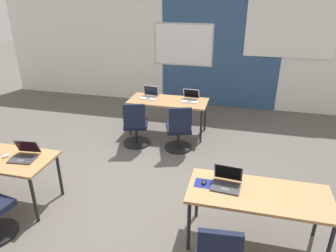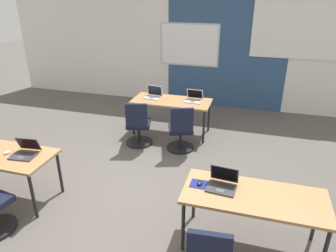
{
  "view_description": "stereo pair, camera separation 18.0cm",
  "coord_description": "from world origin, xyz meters",
  "px_view_note": "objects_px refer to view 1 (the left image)",
  "views": [
    {
      "loc": [
        1.45,
        -3.67,
        2.85
      ],
      "look_at": [
        0.4,
        0.56,
        0.9
      ],
      "focal_mm": 33.49,
      "sensor_mm": 36.0,
      "label": 1
    },
    {
      "loc": [
        1.62,
        -3.63,
        2.85
      ],
      "look_at": [
        0.4,
        0.56,
        0.9
      ],
      "focal_mm": 33.49,
      "sensor_mm": 36.0,
      "label": 2
    }
  ],
  "objects_px": {
    "chair_far_right": "(179,132)",
    "laptop_far_left": "(150,95)",
    "desk_far_center": "(168,103)",
    "laptop_near_right_inner": "(226,182)",
    "chair_far_left": "(136,128)",
    "laptop_far_right": "(190,98)",
    "laptop_near_left_inner": "(24,155)",
    "mouse_near_left_inner": "(6,156)",
    "desk_near_right": "(258,197)",
    "mouse_near_right_inner": "(204,182)"
  },
  "relations": [
    {
      "from": "chair_far_right",
      "to": "laptop_near_left_inner",
      "type": "bearing_deg",
      "value": 31.16
    },
    {
      "from": "desk_near_right",
      "to": "desk_far_center",
      "type": "bearing_deg",
      "value": 122.01
    },
    {
      "from": "chair_far_left",
      "to": "laptop_far_right",
      "type": "xyz_separation_m",
      "value": [
        0.9,
        0.82,
        0.39
      ]
    },
    {
      "from": "desk_far_center",
      "to": "mouse_near_left_inner",
      "type": "distance_m",
      "value": 3.21
    },
    {
      "from": "mouse_near_left_inner",
      "to": "laptop_far_right",
      "type": "distance_m",
      "value": 3.52
    },
    {
      "from": "laptop_far_left",
      "to": "chair_far_right",
      "type": "distance_m",
      "value": 1.2
    },
    {
      "from": "mouse_near_left_inner",
      "to": "laptop_far_left",
      "type": "bearing_deg",
      "value": 67.49
    },
    {
      "from": "laptop_near_left_inner",
      "to": "laptop_near_right_inner",
      "type": "bearing_deg",
      "value": -6.17
    },
    {
      "from": "laptop_near_left_inner",
      "to": "desk_far_center",
      "type": "bearing_deg",
      "value": 58.05
    },
    {
      "from": "chair_far_left",
      "to": "mouse_near_left_inner",
      "type": "relative_size",
      "value": 8.54
    },
    {
      "from": "chair_far_left",
      "to": "laptop_near_left_inner",
      "type": "xyz_separation_m",
      "value": [
        -0.87,
        -2.01,
        0.39
      ]
    },
    {
      "from": "chair_far_left",
      "to": "mouse_near_left_inner",
      "type": "xyz_separation_m",
      "value": [
        -1.15,
        -2.05,
        0.36
      ]
    },
    {
      "from": "laptop_near_right_inner",
      "to": "laptop_far_right",
      "type": "height_order",
      "value": "laptop_near_right_inner"
    },
    {
      "from": "desk_far_center",
      "to": "laptop_near_right_inner",
      "type": "distance_m",
      "value": 3.07
    },
    {
      "from": "laptop_far_right",
      "to": "mouse_near_left_inner",
      "type": "bearing_deg",
      "value": -123.65
    },
    {
      "from": "desk_near_right",
      "to": "desk_far_center",
      "type": "height_order",
      "value": "same"
    },
    {
      "from": "laptop_near_left_inner",
      "to": "mouse_near_right_inner",
      "type": "xyz_separation_m",
      "value": [
        2.45,
        -0.02,
        -0.03
      ]
    },
    {
      "from": "chair_far_right",
      "to": "laptop_far_left",
      "type": "bearing_deg",
      "value": -63.34
    },
    {
      "from": "desk_near_right",
      "to": "chair_far_left",
      "type": "height_order",
      "value": "chair_far_left"
    },
    {
      "from": "chair_far_left",
      "to": "chair_far_right",
      "type": "distance_m",
      "value": 0.84
    },
    {
      "from": "chair_far_left",
      "to": "laptop_near_right_inner",
      "type": "relative_size",
      "value": 2.59
    },
    {
      "from": "chair_far_right",
      "to": "mouse_near_left_inner",
      "type": "bearing_deg",
      "value": 27.45
    },
    {
      "from": "laptop_far_left",
      "to": "laptop_near_right_inner",
      "type": "xyz_separation_m",
      "value": [
        1.8,
        -2.82,
        -0.0
      ]
    },
    {
      "from": "laptop_far_left",
      "to": "mouse_near_right_inner",
      "type": "relative_size",
      "value": 3.45
    },
    {
      "from": "desk_near_right",
      "to": "mouse_near_right_inner",
      "type": "distance_m",
      "value": 0.64
    },
    {
      "from": "laptop_far_left",
      "to": "laptop_far_right",
      "type": "xyz_separation_m",
      "value": [
        0.86,
        0.01,
        -0.0
      ]
    },
    {
      "from": "desk_near_right",
      "to": "laptop_far_right",
      "type": "distance_m",
      "value": 3.17
    },
    {
      "from": "chair_far_left",
      "to": "laptop_near_left_inner",
      "type": "height_order",
      "value": "laptop_near_left_inner"
    },
    {
      "from": "laptop_far_left",
      "to": "chair_far_right",
      "type": "height_order",
      "value": "laptop_far_left"
    },
    {
      "from": "laptop_far_right",
      "to": "chair_far_right",
      "type": "relative_size",
      "value": 0.37
    },
    {
      "from": "desk_near_right",
      "to": "laptop_near_left_inner",
      "type": "relative_size",
      "value": 4.42
    },
    {
      "from": "desk_near_right",
      "to": "laptop_near_right_inner",
      "type": "relative_size",
      "value": 4.51
    },
    {
      "from": "laptop_far_left",
      "to": "chair_far_left",
      "type": "height_order",
      "value": "laptop_far_left"
    },
    {
      "from": "laptop_near_left_inner",
      "to": "chair_far_right",
      "type": "distance_m",
      "value": 2.68
    },
    {
      "from": "laptop_far_left",
      "to": "desk_far_center",
      "type": "bearing_deg",
      "value": -4.14
    },
    {
      "from": "laptop_far_right",
      "to": "desk_near_right",
      "type": "bearing_deg",
      "value": -63.85
    },
    {
      "from": "chair_far_left",
      "to": "chair_far_right",
      "type": "bearing_deg",
      "value": 166.43
    },
    {
      "from": "desk_near_right",
      "to": "laptop_far_left",
      "type": "xyz_separation_m",
      "value": [
        -2.17,
        2.87,
        0.11
      ]
    },
    {
      "from": "desk_near_right",
      "to": "laptop_far_right",
      "type": "xyz_separation_m",
      "value": [
        -1.31,
        2.89,
        0.11
      ]
    },
    {
      "from": "laptop_near_right_inner",
      "to": "chair_far_right",
      "type": "distance_m",
      "value": 2.29
    },
    {
      "from": "mouse_near_right_inner",
      "to": "laptop_far_right",
      "type": "bearing_deg",
      "value": 103.35
    },
    {
      "from": "desk_near_right",
      "to": "laptop_near_left_inner",
      "type": "distance_m",
      "value": 3.08
    },
    {
      "from": "laptop_near_left_inner",
      "to": "mouse_near_left_inner",
      "type": "height_order",
      "value": "laptop_near_left_inner"
    },
    {
      "from": "laptop_near_right_inner",
      "to": "laptop_far_right",
      "type": "xyz_separation_m",
      "value": [
        -0.94,
        2.83,
        -0.0
      ]
    },
    {
      "from": "chair_far_left",
      "to": "chair_far_right",
      "type": "height_order",
      "value": "same"
    },
    {
      "from": "desk_far_center",
      "to": "mouse_near_left_inner",
      "type": "relative_size",
      "value": 14.85
    },
    {
      "from": "desk_far_center",
      "to": "laptop_near_right_inner",
      "type": "relative_size",
      "value": 4.51
    },
    {
      "from": "laptop_near_left_inner",
      "to": "mouse_near_left_inner",
      "type": "bearing_deg",
      "value": -178.4
    },
    {
      "from": "laptop_far_right",
      "to": "laptop_far_left",
      "type": "bearing_deg",
      "value": -177.23
    },
    {
      "from": "desk_near_right",
      "to": "desk_far_center",
      "type": "xyz_separation_m",
      "value": [
        -1.75,
        2.8,
        0.0
      ]
    }
  ]
}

